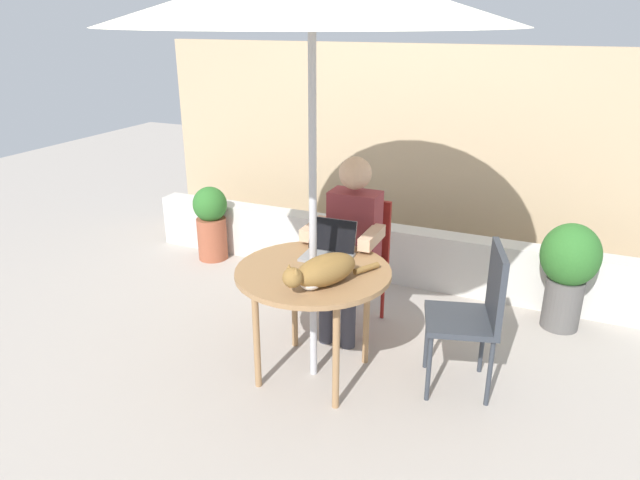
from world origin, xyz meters
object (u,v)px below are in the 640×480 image
cat (322,271)px  chair_occupied (358,252)px  patio_table (313,280)px  person_seated (351,237)px  chair_empty (477,308)px  potted_plant_near_fence (211,221)px  laptop (330,246)px  potted_plant_by_chair (568,268)px

cat → chair_occupied: bearing=98.1°
chair_occupied → cat: 0.99m
patio_table → person_seated: person_seated is taller
person_seated → cat: size_ratio=2.14×
chair_empty → cat: (-0.78, -0.43, 0.26)m
patio_table → potted_plant_near_fence: size_ratio=1.35×
laptop → potted_plant_by_chair: bearing=36.3°
person_seated → cat: person_seated is taller
potted_plant_near_fence → potted_plant_by_chair: (3.01, -0.06, 0.10)m
patio_table → potted_plant_by_chair: potted_plant_by_chair is taller
person_seated → chair_occupied: bearing=90.0°
cat → potted_plant_near_fence: (-1.75, 1.48, -0.44)m
potted_plant_by_chair → potted_plant_near_fence: bearing=178.9°
laptop → cat: bearing=-72.8°
cat → potted_plant_by_chair: cat is taller
chair_empty → person_seated: person_seated is taller
laptop → cat: (0.13, -0.41, 0.02)m
patio_table → potted_plant_by_chair: 1.88m
potted_plant_near_fence → potted_plant_by_chair: 3.01m
chair_occupied → potted_plant_by_chair: chair_occupied is taller
chair_occupied → chair_empty: size_ratio=1.00×
laptop → potted_plant_by_chair: (1.38, 1.02, -0.31)m
person_seated → potted_plant_by_chair: bearing=24.8°
chair_empty → potted_plant_near_fence: 2.75m
laptop → potted_plant_near_fence: bearing=146.6°
chair_occupied → potted_plant_near_fence: size_ratio=1.32×
person_seated → potted_plant_near_fence: (-1.62, 0.70, -0.34)m
chair_occupied → potted_plant_near_fence: chair_occupied is taller
potted_plant_near_fence → chair_empty: bearing=-22.6°
chair_occupied → potted_plant_by_chair: size_ratio=1.15×
patio_table → chair_empty: (0.92, 0.26, -0.11)m
person_seated → potted_plant_by_chair: (1.39, 0.64, -0.24)m
chair_empty → laptop: bearing=-178.9°
chair_occupied → potted_plant_near_fence: (-1.62, 0.54, -0.17)m
cat → laptop: bearing=107.2°
chair_occupied → cat: (0.13, -0.94, 0.26)m
potted_plant_near_fence → patio_table: bearing=-39.0°
chair_occupied → cat: chair_occupied is taller
chair_empty → potted_plant_near_fence: bearing=157.4°
patio_table → potted_plant_by_chair: size_ratio=1.17×
chair_occupied → laptop: bearing=-89.3°
person_seated → potted_plant_near_fence: bearing=156.7°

